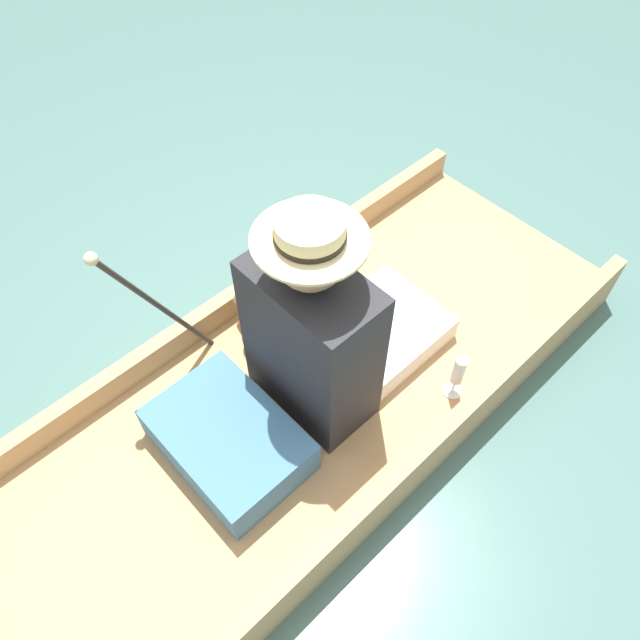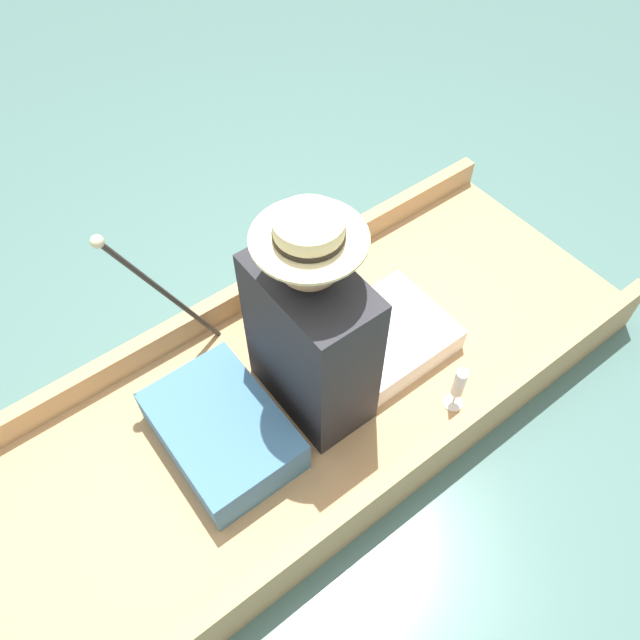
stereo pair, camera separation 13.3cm
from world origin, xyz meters
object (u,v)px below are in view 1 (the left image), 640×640
object	(u,v)px
seated_person	(326,331)
teddy_bear	(256,305)
wine_glass	(458,373)
walking_cane	(148,299)

from	to	relation	value
seated_person	teddy_bear	world-z (taller)	seated_person
seated_person	wine_glass	distance (m)	0.53
teddy_bear	wine_glass	world-z (taller)	teddy_bear
seated_person	wine_glass	bearing A→B (deg)	45.09
teddy_bear	wine_glass	distance (m)	0.82
walking_cane	seated_person	bearing A→B (deg)	41.20
teddy_bear	walking_cane	distance (m)	0.47
seated_person	walking_cane	size ratio (longest dim) A/B	1.20
wine_glass	walking_cane	distance (m)	1.15
teddy_bear	walking_cane	bearing A→B (deg)	-103.44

